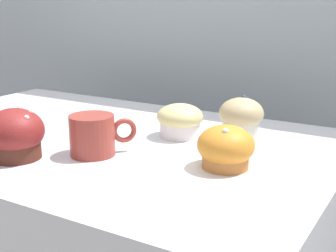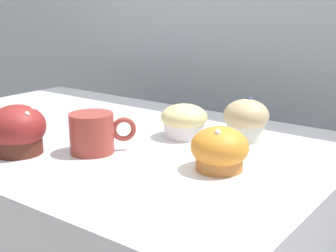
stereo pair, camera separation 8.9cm
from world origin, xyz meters
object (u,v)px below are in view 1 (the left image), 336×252
(muffin_front_left, at_px, (241,117))
(coffee_cup, at_px, (93,134))
(muffin_back_right, at_px, (180,120))
(muffin_back_left, at_px, (226,148))
(muffin_front_center, at_px, (15,135))

(muffin_front_left, height_order, coffee_cup, muffin_front_left)
(muffin_back_right, distance_m, coffee_cup, 0.20)
(muffin_back_right, height_order, muffin_front_left, muffin_front_left)
(muffin_back_left, bearing_deg, muffin_front_center, -156.64)
(muffin_back_left, distance_m, muffin_front_left, 0.19)
(muffin_back_right, height_order, coffee_cup, coffee_cup)
(coffee_cup, bearing_deg, muffin_back_right, 66.87)
(muffin_back_left, xyz_separation_m, muffin_back_right, (-0.16, 0.12, 0.00))
(coffee_cup, bearing_deg, muffin_front_center, -141.04)
(muffin_front_center, bearing_deg, coffee_cup, 38.96)
(muffin_front_center, relative_size, muffin_front_left, 1.15)
(muffin_back_left, height_order, muffin_front_left, muffin_front_left)
(coffee_cup, bearing_deg, muffin_front_left, 52.59)
(muffin_front_center, distance_m, coffee_cup, 0.14)
(muffin_front_left, bearing_deg, coffee_cup, -127.41)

